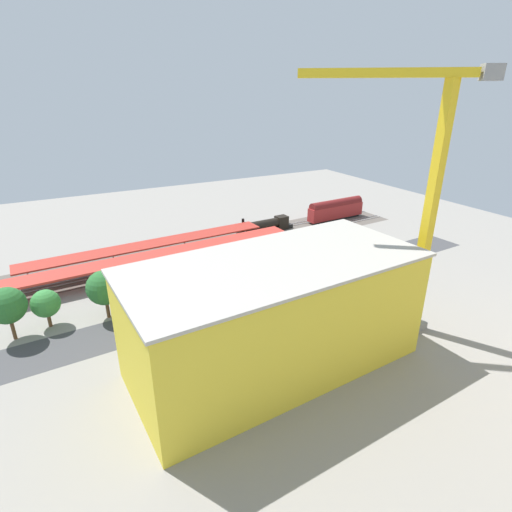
# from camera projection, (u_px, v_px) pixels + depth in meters

# --- Properties ---
(ground_plane) EXTENTS (183.74, 183.74, 0.00)m
(ground_plane) POSITION_uv_depth(u_px,v_px,m) (241.00, 282.00, 80.50)
(ground_plane) COLOR gray
(ground_plane) RESTS_ON ground
(rail_bed) EXTENTS (115.46, 20.91, 0.01)m
(rail_bed) POSITION_uv_depth(u_px,v_px,m) (202.00, 248.00, 97.80)
(rail_bed) COLOR #5B544C
(rail_bed) RESTS_ON ground
(street_asphalt) EXTENTS (115.15, 15.15, 0.01)m
(street_asphalt) POSITION_uv_depth(u_px,v_px,m) (254.00, 294.00, 75.80)
(street_asphalt) COLOR #424244
(street_asphalt) RESTS_ON ground
(track_rails) EXTENTS (114.68, 14.49, 0.12)m
(track_rails) POSITION_uv_depth(u_px,v_px,m) (202.00, 248.00, 97.73)
(track_rails) COLOR #9E9EA8
(track_rails) RESTS_ON ground
(platform_canopy_near) EXTENTS (61.79, 8.60, 3.97)m
(platform_canopy_near) POSITION_uv_depth(u_px,v_px,m) (160.00, 254.00, 84.40)
(platform_canopy_near) COLOR #B73328
(platform_canopy_near) RESTS_ON ground
(platform_canopy_far) EXTENTS (54.73, 8.28, 4.06)m
(platform_canopy_far) POSITION_uv_depth(u_px,v_px,m) (150.00, 244.00, 89.40)
(platform_canopy_far) COLOR #A82D23
(platform_canopy_far) RESTS_ON ground
(locomotive) EXTENTS (17.03, 3.37, 4.85)m
(locomotive) POSITION_uv_depth(u_px,v_px,m) (266.00, 226.00, 108.54)
(locomotive) COLOR black
(locomotive) RESTS_ON ground
(passenger_coach) EXTENTS (19.01, 3.92, 6.15)m
(passenger_coach) POSITION_uv_depth(u_px,v_px,m) (336.00, 209.00, 118.33)
(passenger_coach) COLOR black
(passenger_coach) RESTS_ON ground
(parked_car_0) EXTENTS (4.56, 2.19, 1.72)m
(parked_car_0) POSITION_uv_depth(u_px,v_px,m) (381.00, 268.00, 85.02)
(parked_car_0) COLOR black
(parked_car_0) RESTS_ON ground
(parked_car_1) EXTENTS (4.24, 2.02, 1.60)m
(parked_car_1) POSITION_uv_depth(u_px,v_px,m) (351.00, 276.00, 81.44)
(parked_car_1) COLOR black
(parked_car_1) RESTS_ON ground
(parked_car_2) EXTENTS (4.91, 2.34, 1.74)m
(parked_car_2) POSITION_uv_depth(u_px,v_px,m) (318.00, 284.00, 78.03)
(parked_car_2) COLOR black
(parked_car_2) RESTS_ON ground
(parked_car_3) EXTENTS (4.37, 1.78, 1.63)m
(parked_car_3) POSITION_uv_depth(u_px,v_px,m) (284.00, 292.00, 75.04)
(parked_car_3) COLOR black
(parked_car_3) RESTS_ON ground
(parked_car_4) EXTENTS (4.24, 2.05, 1.66)m
(parked_car_4) POSITION_uv_depth(u_px,v_px,m) (242.00, 304.00, 70.95)
(parked_car_4) COLOR black
(parked_car_4) RESTS_ON ground
(parked_car_5) EXTENTS (4.22, 2.11, 1.78)m
(parked_car_5) POSITION_uv_depth(u_px,v_px,m) (201.00, 314.00, 67.69)
(parked_car_5) COLOR black
(parked_car_5) RESTS_ON ground
(parked_car_6) EXTENTS (4.55, 1.97, 1.61)m
(parked_car_6) POSITION_uv_depth(u_px,v_px,m) (157.00, 326.00, 64.24)
(parked_car_6) COLOR black
(parked_car_6) RESTS_ON ground
(construction_building) EXTENTS (39.63, 19.36, 15.33)m
(construction_building) POSITION_uv_depth(u_px,v_px,m) (276.00, 316.00, 53.89)
(construction_building) COLOR yellow
(construction_building) RESTS_ON ground
(construction_roof_slab) EXTENTS (40.27, 19.99, 0.40)m
(construction_roof_slab) POSITION_uv_depth(u_px,v_px,m) (277.00, 262.00, 50.87)
(construction_roof_slab) COLOR #ADA89E
(construction_roof_slab) RESTS_ON construction_building
(tower_crane) EXTENTS (21.50, 16.49, 38.88)m
(tower_crane) POSITION_uv_depth(u_px,v_px,m) (421.00, 189.00, 56.92)
(tower_crane) COLOR gray
(tower_crane) RESTS_ON ground
(box_truck_0) EXTENTS (9.50, 2.69, 3.14)m
(box_truck_0) POSITION_uv_depth(u_px,v_px,m) (190.00, 316.00, 65.45)
(box_truck_0) COLOR black
(box_truck_0) RESTS_ON ground
(street_tree_0) EXTENTS (5.07, 5.07, 7.58)m
(street_tree_0) POSITION_uv_depth(u_px,v_px,m) (308.00, 247.00, 84.98)
(street_tree_0) COLOR brown
(street_tree_0) RESTS_ON ground
(street_tree_1) EXTENTS (4.07, 4.07, 7.06)m
(street_tree_1) POSITION_uv_depth(u_px,v_px,m) (192.00, 271.00, 73.53)
(street_tree_1) COLOR brown
(street_tree_1) RESTS_ON ground
(street_tree_2) EXTENTS (5.76, 5.76, 8.06)m
(street_tree_2) POSITION_uv_depth(u_px,v_px,m) (138.00, 281.00, 69.33)
(street_tree_2) COLOR brown
(street_tree_2) RESTS_ON ground
(street_tree_3) EXTENTS (4.52, 4.52, 6.50)m
(street_tree_3) POSITION_uv_depth(u_px,v_px,m) (46.00, 304.00, 63.92)
(street_tree_3) COLOR brown
(street_tree_3) RESTS_ON ground
(street_tree_4) EXTENTS (5.82, 5.82, 8.51)m
(street_tree_4) POSITION_uv_depth(u_px,v_px,m) (104.00, 288.00, 66.08)
(street_tree_4) COLOR brown
(street_tree_4) RESTS_ON ground
(street_tree_5) EXTENTS (5.63, 5.63, 8.71)m
(street_tree_5) POSITION_uv_depth(u_px,v_px,m) (7.00, 306.00, 59.97)
(street_tree_5) COLOR brown
(street_tree_5) RESTS_ON ground
(traffic_light) EXTENTS (0.50, 0.36, 6.25)m
(traffic_light) POSITION_uv_depth(u_px,v_px,m) (203.00, 275.00, 74.00)
(traffic_light) COLOR #333333
(traffic_light) RESTS_ON ground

